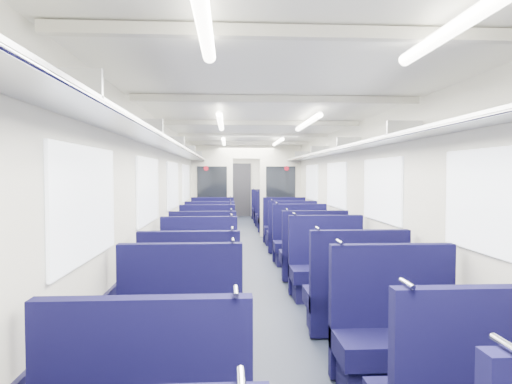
{
  "coord_description": "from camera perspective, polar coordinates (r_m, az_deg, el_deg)",
  "views": [
    {
      "loc": [
        -0.44,
        -8.24,
        1.62
      ],
      "look_at": [
        0.25,
        3.41,
        1.14
      ],
      "focal_mm": 31.92,
      "sensor_mm": 36.0,
      "label": 1
    }
  ],
  "objects": [
    {
      "name": "seat_18",
      "position": [
        10.51,
        -5.49,
        -4.68
      ],
      "size": [
        0.98,
        0.54,
        1.1
      ],
      "color": "black",
      "rests_on": "floor"
    },
    {
      "name": "wall_left",
      "position": [
        8.31,
        -10.0,
        -0.76
      ],
      "size": [
        0.02,
        18.0,
        2.35
      ],
      "primitive_type": "cube",
      "color": "beige",
      "rests_on": "floor"
    },
    {
      "name": "seat_26",
      "position": [
        15.77,
        -4.79,
        -2.34
      ],
      "size": [
        0.98,
        0.54,
        1.1
      ],
      "color": "black",
      "rests_on": "floor"
    },
    {
      "name": "seat_13",
      "position": [
        7.04,
        7.17,
        -8.17
      ],
      "size": [
        0.98,
        0.54,
        1.1
      ],
      "color": "black",
      "rests_on": "floor"
    },
    {
      "name": "seat_25",
      "position": [
        14.78,
        1.57,
        -2.64
      ],
      "size": [
        0.98,
        0.54,
        1.1
      ],
      "color": "black",
      "rests_on": "floor"
    },
    {
      "name": "seat_27",
      "position": [
        15.85,
        1.23,
        -2.31
      ],
      "size": [
        0.98,
        0.54,
        1.1
      ],
      "color": "black",
      "rests_on": "floor"
    },
    {
      "name": "seat_21",
      "position": [
        12.57,
        2.45,
        -3.52
      ],
      "size": [
        0.98,
        0.54,
        1.1
      ],
      "color": "black",
      "rests_on": "floor"
    },
    {
      "name": "luggage_rack_right",
      "position": [
        8.41,
        7.99,
        4.73
      ],
      "size": [
        0.36,
        17.4,
        0.18
      ],
      "color": "#B2B5BA",
      "rests_on": "wall_right"
    },
    {
      "name": "seat_22",
      "position": [
        13.67,
        -5.0,
        -3.05
      ],
      "size": [
        0.98,
        0.54,
        1.1
      ],
      "color": "black",
      "rests_on": "floor"
    },
    {
      "name": "ceiling",
      "position": [
        8.29,
        -0.31,
        7.4
      ],
      "size": [
        2.8,
        18.0,
        0.01
      ],
      "primitive_type": "cube",
      "color": "silver",
      "rests_on": "wall_left"
    },
    {
      "name": "seat_14",
      "position": [
        8.03,
        -6.15,
        -6.86
      ],
      "size": [
        0.98,
        0.54,
        1.1
      ],
      "color": "black",
      "rests_on": "floor"
    },
    {
      "name": "seat_7",
      "position": [
        3.78,
        17.33,
        -17.55
      ],
      "size": [
        0.98,
        0.54,
        1.1
      ],
      "color": "black",
      "rests_on": "floor"
    },
    {
      "name": "seat_6",
      "position": [
        3.71,
        -9.63,
        -17.9
      ],
      "size": [
        0.98,
        0.54,
        1.1
      ],
      "color": "black",
      "rests_on": "floor"
    },
    {
      "name": "seat_19",
      "position": [
        10.47,
        3.63,
        -4.7
      ],
      "size": [
        0.98,
        0.54,
        1.1
      ],
      "color": "black",
      "rests_on": "floor"
    },
    {
      "name": "seat_16",
      "position": [
        9.23,
        -5.78,
        -5.66
      ],
      "size": [
        0.98,
        0.54,
        1.1
      ],
      "color": "black",
      "rests_on": "floor"
    },
    {
      "name": "ceiling_fittings",
      "position": [
        8.02,
        -0.21,
        7.13
      ],
      "size": [
        2.7,
        16.06,
        0.11
      ],
      "color": "beige",
      "rests_on": "ceiling"
    },
    {
      "name": "seat_9",
      "position": [
        4.83,
        12.34,
        -13.09
      ],
      "size": [
        0.98,
        0.54,
        1.1
      ],
      "color": "black",
      "rests_on": "floor"
    },
    {
      "name": "luggage_rack_left",
      "position": [
        8.29,
        -8.75,
        4.76
      ],
      "size": [
        0.36,
        17.4,
        0.18
      ],
      "color": "#B2B5BA",
      "rests_on": "wall_left"
    },
    {
      "name": "seat_24",
      "position": [
        14.81,
        -4.88,
        -2.64
      ],
      "size": [
        0.98,
        0.54,
        1.1
      ],
      "color": "black",
      "rests_on": "floor"
    },
    {
      "name": "seat_8",
      "position": [
        4.69,
        -8.22,
        -13.53
      ],
      "size": [
        0.98,
        0.54,
        1.1
      ],
      "color": "black",
      "rests_on": "floor"
    },
    {
      "name": "seat_15",
      "position": [
        8.22,
        5.6,
        -6.65
      ],
      "size": [
        0.98,
        0.54,
        1.1
      ],
      "color": "black",
      "rests_on": "floor"
    },
    {
      "name": "bulkhead",
      "position": [
        11.64,
        -1.2,
        0.43
      ],
      "size": [
        2.8,
        0.1,
        2.35
      ],
      "color": "beige",
      "rests_on": "floor"
    },
    {
      "name": "seat_10",
      "position": [
        5.85,
        -7.21,
        -10.32
      ],
      "size": [
        0.98,
        0.54,
        1.1
      ],
      "color": "black",
      "rests_on": "floor"
    },
    {
      "name": "seat_12",
      "position": [
        6.92,
        -6.6,
        -8.35
      ],
      "size": [
        0.98,
        0.54,
        1.1
      ],
      "color": "black",
      "rests_on": "floor"
    },
    {
      "name": "seat_11",
      "position": [
        6.06,
        8.95,
        -9.89
      ],
      "size": [
        0.98,
        0.54,
        1.1
      ],
      "color": "black",
      "rests_on": "floor"
    },
    {
      "name": "seat_20",
      "position": [
        12.4,
        -5.17,
        -3.61
      ],
      "size": [
        0.98,
        0.54,
        1.1
      ],
      "color": "black",
      "rests_on": "floor"
    },
    {
      "name": "dado_left",
      "position": [
        8.39,
        -9.85,
        -6.39
      ],
      "size": [
        0.03,
        17.9,
        0.7
      ],
      "primitive_type": "cube",
      "color": "black",
      "rests_on": "floor"
    },
    {
      "name": "floor",
      "position": [
        8.41,
        -0.31,
        -8.76
      ],
      "size": [
        2.8,
        18.0,
        0.01
      ],
      "primitive_type": "cube",
      "color": "black",
      "rests_on": "ground"
    },
    {
      "name": "seat_23",
      "position": [
        13.67,
        1.97,
        -3.05
      ],
      "size": [
        0.98,
        0.54,
        1.1
      ],
      "color": "black",
      "rests_on": "floor"
    },
    {
      "name": "dado_right",
      "position": [
        8.54,
        9.07,
        -6.24
      ],
      "size": [
        0.03,
        17.9,
        0.7
      ],
      "primitive_type": "cube",
      "color": "black",
      "rests_on": "floor"
    },
    {
      "name": "windows",
      "position": [
        7.8,
        -0.13,
        0.88
      ],
      "size": [
        2.78,
        15.6,
        0.75
      ],
      "color": "white",
      "rests_on": "wall_left"
    },
    {
      "name": "end_door",
      "position": [
        17.2,
        -1.91,
        0.27
      ],
      "size": [
        0.75,
        0.06,
        2.0
      ],
      "primitive_type": "cube",
      "color": "black",
      "rests_on": "floor"
    },
    {
      "name": "wall_far",
      "position": [
        17.25,
        -1.92,
        0.86
      ],
      "size": [
        2.8,
        0.02,
        2.35
      ],
      "primitive_type": "cube",
      "color": "beige",
      "rests_on": "floor"
    },
    {
      "name": "wall_right",
      "position": [
        8.46,
        9.21,
        -0.7
      ],
      "size": [
        0.02,
        18.0,
        2.35
      ],
      "primitive_type": "cube",
      "color": "beige",
      "rests_on": "floor"
    },
    {
      "name": "seat_17",
      "position": [
        9.38,
        4.47,
        -5.53
      ],
      "size": [
        0.98,
        0.54,
        1.1
      ],
      "color": "black",
      "rests_on": "floor"
    }
  ]
}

